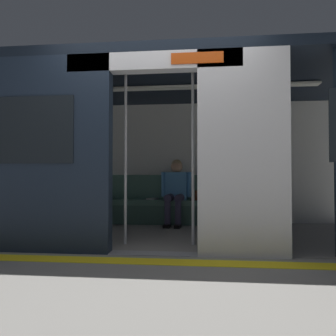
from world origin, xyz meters
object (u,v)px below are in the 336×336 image
at_px(train_car, 161,130).
at_px(book, 153,199).
at_px(grab_pole_door, 126,157).
at_px(bench_seat, 171,206).
at_px(person_seated, 176,188).
at_px(handbag, 202,195).
at_px(grab_pole_far, 193,157).

xyz_separation_m(train_car, book, (0.28, -1.07, -1.10)).
relative_size(book, grab_pole_door, 0.10).
xyz_separation_m(bench_seat, book, (0.35, -0.06, 0.11)).
distance_m(person_seated, book, 0.50).
bearing_deg(bench_seat, handbag, -176.74).
bearing_deg(bench_seat, person_seated, 149.59).
xyz_separation_m(bench_seat, person_seated, (-0.09, 0.05, 0.32)).
xyz_separation_m(train_car, handbag, (-0.62, -1.04, -1.03)).
bearing_deg(grab_pole_door, bench_seat, -103.85).
xyz_separation_m(bench_seat, grab_pole_far, (-0.43, 1.67, 0.77)).
bearing_deg(person_seated, book, -15.12).
xyz_separation_m(person_seated, grab_pole_door, (0.52, 1.67, 0.45)).
distance_m(train_car, person_seated, 1.31).
xyz_separation_m(handbag, book, (0.90, -0.03, -0.07)).
distance_m(handbag, book, 0.90).
bearing_deg(bench_seat, book, -10.61).
relative_size(person_seated, handbag, 4.45).
bearing_deg(handbag, person_seated, 10.32).
bearing_deg(handbag, grab_pole_far, 85.62).
bearing_deg(person_seated, handbag, -169.68).
bearing_deg(bench_seat, grab_pole_door, 76.15).
height_order(train_car, grab_pole_far, train_car).
xyz_separation_m(bench_seat, grab_pole_door, (0.43, 1.72, 0.77)).
distance_m(bench_seat, person_seated, 0.34).
height_order(bench_seat, person_seated, person_seated).
relative_size(train_car, handbag, 24.62).
bearing_deg(book, train_car, 123.98).
xyz_separation_m(train_car, grab_pole_door, (0.36, 0.72, -0.44)).
relative_size(bench_seat, book, 14.84).
distance_m(train_car, handbag, 1.59).
bearing_deg(book, bench_seat, -171.33).
bearing_deg(grab_pole_far, person_seated, -78.32).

